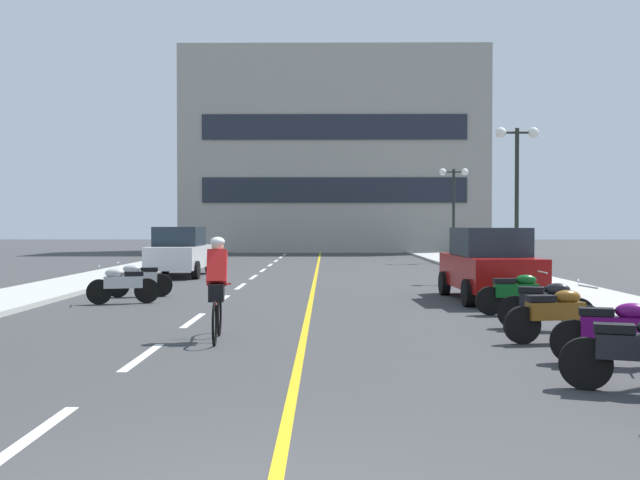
{
  "coord_description": "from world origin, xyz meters",
  "views": [
    {
      "loc": [
        0.62,
        -4.39,
        1.89
      ],
      "look_at": [
        0.45,
        17.7,
        1.43
      ],
      "focal_mm": 41.05,
      "sensor_mm": 36.0,
      "label": 1
    }
  ],
  "objects_px": {
    "motorcycle_6": "(123,284)",
    "cyclist_rider": "(217,286)",
    "parked_car_mid": "(180,251)",
    "motorcycle_5": "(517,293)",
    "parked_car_near": "(489,264)",
    "motorcycle_2": "(617,331)",
    "motorcycle_3": "(556,314)",
    "street_lamp_far": "(454,192)",
    "motorcycle_1": "(639,351)",
    "street_lamp_mid": "(517,167)",
    "motorcycle_7": "(139,279)",
    "motorcycle_4": "(546,304)"
  },
  "relations": [
    {
      "from": "parked_car_mid",
      "to": "street_lamp_mid",
      "type": "bearing_deg",
      "value": -9.46
    },
    {
      "from": "motorcycle_1",
      "to": "motorcycle_4",
      "type": "xyz_separation_m",
      "value": [
        0.44,
        4.91,
        0.0
      ]
    },
    {
      "from": "motorcycle_7",
      "to": "motorcycle_3",
      "type": "bearing_deg",
      "value": -40.87
    },
    {
      "from": "street_lamp_mid",
      "to": "motorcycle_2",
      "type": "bearing_deg",
      "value": -99.71
    },
    {
      "from": "motorcycle_3",
      "to": "motorcycle_5",
      "type": "height_order",
      "value": "same"
    },
    {
      "from": "motorcycle_3",
      "to": "parked_car_mid",
      "type": "bearing_deg",
      "value": 120.89
    },
    {
      "from": "parked_car_mid",
      "to": "motorcycle_5",
      "type": "bearing_deg",
      "value": -50.82
    },
    {
      "from": "street_lamp_mid",
      "to": "motorcycle_4",
      "type": "height_order",
      "value": "street_lamp_mid"
    },
    {
      "from": "parked_car_near",
      "to": "motorcycle_3",
      "type": "relative_size",
      "value": 2.51
    },
    {
      "from": "parked_car_near",
      "to": "motorcycle_1",
      "type": "bearing_deg",
      "value": -93.29
    },
    {
      "from": "motorcycle_5",
      "to": "cyclist_rider",
      "type": "xyz_separation_m",
      "value": [
        -5.78,
        -3.34,
        0.41
      ]
    },
    {
      "from": "street_lamp_far",
      "to": "street_lamp_mid",
      "type": "bearing_deg",
      "value": -89.64
    },
    {
      "from": "street_lamp_mid",
      "to": "motorcycle_3",
      "type": "relative_size",
      "value": 2.99
    },
    {
      "from": "motorcycle_1",
      "to": "motorcycle_5",
      "type": "relative_size",
      "value": 0.97
    },
    {
      "from": "motorcycle_1",
      "to": "street_lamp_mid",
      "type": "bearing_deg",
      "value": 79.92
    },
    {
      "from": "motorcycle_6",
      "to": "street_lamp_far",
      "type": "bearing_deg",
      "value": 59.57
    },
    {
      "from": "motorcycle_6",
      "to": "motorcycle_1",
      "type": "bearing_deg",
      "value": -47.76
    },
    {
      "from": "parked_car_mid",
      "to": "motorcycle_2",
      "type": "relative_size",
      "value": 2.53
    },
    {
      "from": "parked_car_near",
      "to": "parked_car_mid",
      "type": "distance_m",
      "value": 12.69
    },
    {
      "from": "motorcycle_3",
      "to": "motorcycle_4",
      "type": "relative_size",
      "value": 1.03
    },
    {
      "from": "parked_car_mid",
      "to": "motorcycle_6",
      "type": "xyz_separation_m",
      "value": [
        0.5,
        -9.34,
        -0.44
      ]
    },
    {
      "from": "motorcycle_2",
      "to": "motorcycle_3",
      "type": "distance_m",
      "value": 1.89
    },
    {
      "from": "motorcycle_3",
      "to": "cyclist_rider",
      "type": "height_order",
      "value": "cyclist_rider"
    },
    {
      "from": "street_lamp_mid",
      "to": "motorcycle_5",
      "type": "bearing_deg",
      "value": -104.56
    },
    {
      "from": "street_lamp_mid",
      "to": "motorcycle_5",
      "type": "height_order",
      "value": "street_lamp_mid"
    },
    {
      "from": "street_lamp_far",
      "to": "motorcycle_6",
      "type": "bearing_deg",
      "value": -120.43
    },
    {
      "from": "parked_car_near",
      "to": "motorcycle_7",
      "type": "height_order",
      "value": "parked_car_near"
    },
    {
      "from": "street_lamp_mid",
      "to": "motorcycle_5",
      "type": "distance_m",
      "value": 10.38
    },
    {
      "from": "parked_car_near",
      "to": "motorcycle_2",
      "type": "relative_size",
      "value": 2.56
    },
    {
      "from": "street_lamp_mid",
      "to": "parked_car_near",
      "type": "height_order",
      "value": "street_lamp_mid"
    },
    {
      "from": "motorcycle_2",
      "to": "motorcycle_5",
      "type": "distance_m",
      "value": 5.5
    },
    {
      "from": "motorcycle_2",
      "to": "motorcycle_6",
      "type": "bearing_deg",
      "value": 138.92
    },
    {
      "from": "street_lamp_mid",
      "to": "motorcycle_7",
      "type": "xyz_separation_m",
      "value": [
        -11.35,
        -5.72,
        -3.36
      ]
    },
    {
      "from": "motorcycle_4",
      "to": "motorcycle_7",
      "type": "bearing_deg",
      "value": 146.02
    },
    {
      "from": "motorcycle_3",
      "to": "cyclist_rider",
      "type": "distance_m",
      "value": 5.48
    },
    {
      "from": "motorcycle_3",
      "to": "motorcycle_6",
      "type": "distance_m",
      "value": 10.29
    },
    {
      "from": "parked_car_mid",
      "to": "motorcycle_4",
      "type": "xyz_separation_m",
      "value": [
        9.32,
        -13.65,
        -0.44
      ]
    },
    {
      "from": "motorcycle_4",
      "to": "cyclist_rider",
      "type": "distance_m",
      "value": 5.87
    },
    {
      "from": "parked_car_mid",
      "to": "motorcycle_6",
      "type": "bearing_deg",
      "value": -86.92
    },
    {
      "from": "motorcycle_2",
      "to": "parked_car_near",
      "type": "bearing_deg",
      "value": 88.68
    },
    {
      "from": "street_lamp_mid",
      "to": "motorcycle_3",
      "type": "distance_m",
      "value": 13.84
    },
    {
      "from": "parked_car_near",
      "to": "motorcycle_1",
      "type": "height_order",
      "value": "parked_car_near"
    },
    {
      "from": "motorcycle_6",
      "to": "cyclist_rider",
      "type": "xyz_separation_m",
      "value": [
        3.08,
        -5.47,
        0.41
      ]
    },
    {
      "from": "street_lamp_mid",
      "to": "motorcycle_5",
      "type": "xyz_separation_m",
      "value": [
        -2.47,
        -9.51,
        -3.36
      ]
    },
    {
      "from": "street_lamp_far",
      "to": "motorcycle_1",
      "type": "distance_m",
      "value": 28.68
    },
    {
      "from": "motorcycle_4",
      "to": "cyclist_rider",
      "type": "relative_size",
      "value": 0.93
    },
    {
      "from": "street_lamp_mid",
      "to": "motorcycle_6",
      "type": "relative_size",
      "value": 3.05
    },
    {
      "from": "parked_car_mid",
      "to": "motorcycle_1",
      "type": "bearing_deg",
      "value": -64.45
    },
    {
      "from": "street_lamp_far",
      "to": "motorcycle_2",
      "type": "distance_m",
      "value": 27.07
    },
    {
      "from": "street_lamp_far",
      "to": "motorcycle_3",
      "type": "xyz_separation_m",
      "value": [
        -2.72,
        -24.9,
        -3.06
      ]
    }
  ]
}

